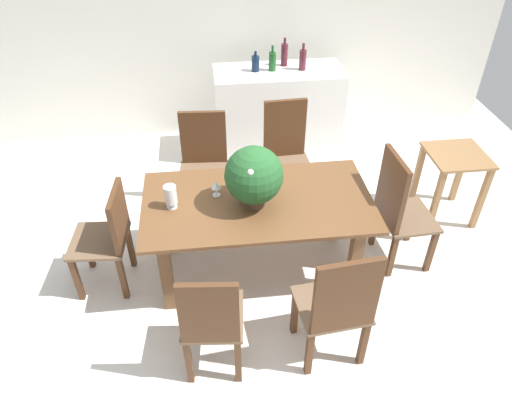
{
  "coord_description": "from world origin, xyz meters",
  "views": [
    {
      "loc": [
        -0.36,
        -2.92,
        3.02
      ],
      "look_at": [
        0.01,
        0.21,
        0.57
      ],
      "focal_mm": 33.68,
      "sensor_mm": 36.0,
      "label": 1
    }
  ],
  "objects_px": {
    "chair_foot_end": "(398,206)",
    "wine_glass": "(216,185)",
    "kitchen_counter": "(278,113)",
    "chair_head_end": "(109,234)",
    "chair_far_left": "(204,158)",
    "side_table": "(453,171)",
    "wine_bottle_amber": "(255,63)",
    "crystal_vase_left": "(171,195)",
    "flower_centerpiece": "(254,176)",
    "chair_near_left": "(211,320)",
    "dining_table": "(258,213)",
    "wine_bottle_dark": "(284,54)",
    "crystal_vase_center_near": "(273,168)",
    "wine_bottle_green": "(272,61)",
    "wine_bottle_clear": "(303,59)",
    "chair_near_right": "(338,305)"
  },
  "relations": [
    {
      "from": "crystal_vase_left",
      "to": "side_table",
      "type": "height_order",
      "value": "crystal_vase_left"
    },
    {
      "from": "crystal_vase_left",
      "to": "chair_near_right",
      "type": "bearing_deg",
      "value": -41.65
    },
    {
      "from": "chair_head_end",
      "to": "crystal_vase_left",
      "type": "xyz_separation_m",
      "value": [
        0.51,
        0.0,
        0.34
      ]
    },
    {
      "from": "wine_bottle_clear",
      "to": "crystal_vase_center_near",
      "type": "bearing_deg",
      "value": -108.75
    },
    {
      "from": "dining_table",
      "to": "crystal_vase_left",
      "type": "bearing_deg",
      "value": -179.4
    },
    {
      "from": "chair_foot_end",
      "to": "wine_bottle_amber",
      "type": "bearing_deg",
      "value": 22.88
    },
    {
      "from": "chair_far_left",
      "to": "wine_bottle_amber",
      "type": "height_order",
      "value": "wine_bottle_amber"
    },
    {
      "from": "wine_bottle_clear",
      "to": "wine_glass",
      "type": "bearing_deg",
      "value": -119.47
    },
    {
      "from": "dining_table",
      "to": "crystal_vase_center_near",
      "type": "bearing_deg",
      "value": 61.51
    },
    {
      "from": "chair_head_end",
      "to": "crystal_vase_center_near",
      "type": "height_order",
      "value": "chair_head_end"
    },
    {
      "from": "kitchen_counter",
      "to": "wine_bottle_green",
      "type": "xyz_separation_m",
      "value": [
        -0.07,
        0.01,
        0.6
      ]
    },
    {
      "from": "chair_head_end",
      "to": "chair_near_left",
      "type": "xyz_separation_m",
      "value": [
        0.76,
        -0.95,
        0.02
      ]
    },
    {
      "from": "chair_near_right",
      "to": "flower_centerpiece",
      "type": "distance_m",
      "value": 1.11
    },
    {
      "from": "flower_centerpiece",
      "to": "wine_glass",
      "type": "relative_size",
      "value": 3.6
    },
    {
      "from": "wine_glass",
      "to": "kitchen_counter",
      "type": "bearing_deg",
      "value": 66.93
    },
    {
      "from": "wine_glass",
      "to": "wine_bottle_amber",
      "type": "distance_m",
      "value": 1.93
    },
    {
      "from": "crystal_vase_left",
      "to": "wine_glass",
      "type": "height_order",
      "value": "crystal_vase_left"
    },
    {
      "from": "chair_near_left",
      "to": "kitchen_counter",
      "type": "distance_m",
      "value": 3.02
    },
    {
      "from": "chair_foot_end",
      "to": "wine_glass",
      "type": "height_order",
      "value": "chair_foot_end"
    },
    {
      "from": "chair_foot_end",
      "to": "wine_bottle_dark",
      "type": "height_order",
      "value": "wine_bottle_dark"
    },
    {
      "from": "dining_table",
      "to": "chair_far_left",
      "type": "distance_m",
      "value": 1.04
    },
    {
      "from": "wine_bottle_clear",
      "to": "wine_bottle_amber",
      "type": "relative_size",
      "value": 1.33
    },
    {
      "from": "kitchen_counter",
      "to": "chair_head_end",
      "type": "bearing_deg",
      "value": -130.19
    },
    {
      "from": "flower_centerpiece",
      "to": "wine_glass",
      "type": "bearing_deg",
      "value": 151.02
    },
    {
      "from": "kitchen_counter",
      "to": "wine_bottle_amber",
      "type": "bearing_deg",
      "value": 176.3
    },
    {
      "from": "side_table",
      "to": "chair_near_left",
      "type": "bearing_deg",
      "value": -147.27
    },
    {
      "from": "chair_near_left",
      "to": "flower_centerpiece",
      "type": "height_order",
      "value": "flower_centerpiece"
    },
    {
      "from": "dining_table",
      "to": "wine_bottle_dark",
      "type": "bearing_deg",
      "value": 75.34
    },
    {
      "from": "dining_table",
      "to": "wine_bottle_dark",
      "type": "height_order",
      "value": "wine_bottle_dark"
    },
    {
      "from": "wine_glass",
      "to": "kitchen_counter",
      "type": "xyz_separation_m",
      "value": [
        0.78,
        1.83,
        -0.35
      ]
    },
    {
      "from": "crystal_vase_left",
      "to": "wine_bottle_clear",
      "type": "height_order",
      "value": "wine_bottle_clear"
    },
    {
      "from": "chair_far_left",
      "to": "kitchen_counter",
      "type": "distance_m",
      "value": 1.31
    },
    {
      "from": "wine_bottle_clear",
      "to": "dining_table",
      "type": "bearing_deg",
      "value": -110.36
    },
    {
      "from": "chair_head_end",
      "to": "chair_near_left",
      "type": "height_order",
      "value": "chair_near_left"
    },
    {
      "from": "crystal_vase_left",
      "to": "wine_glass",
      "type": "xyz_separation_m",
      "value": [
        0.35,
        0.11,
        -0.01
      ]
    },
    {
      "from": "chair_far_left",
      "to": "kitchen_counter",
      "type": "bearing_deg",
      "value": 52.65
    },
    {
      "from": "chair_near_left",
      "to": "wine_bottle_dark",
      "type": "xyz_separation_m",
      "value": [
        0.96,
        3.02,
        0.58
      ]
    },
    {
      "from": "dining_table",
      "to": "wine_bottle_green",
      "type": "bearing_deg",
      "value": 78.6
    },
    {
      "from": "kitchen_counter",
      "to": "wine_bottle_dark",
      "type": "distance_m",
      "value": 0.64
    },
    {
      "from": "chair_far_left",
      "to": "side_table",
      "type": "xyz_separation_m",
      "value": [
        2.3,
        -0.42,
        -0.05
      ]
    },
    {
      "from": "wine_bottle_clear",
      "to": "kitchen_counter",
      "type": "bearing_deg",
      "value": 178.75
    },
    {
      "from": "chair_near_left",
      "to": "wine_bottle_amber",
      "type": "height_order",
      "value": "wine_bottle_amber"
    },
    {
      "from": "chair_foot_end",
      "to": "crystal_vase_center_near",
      "type": "relative_size",
      "value": 6.77
    },
    {
      "from": "kitchen_counter",
      "to": "wine_bottle_amber",
      "type": "height_order",
      "value": "wine_bottle_amber"
    },
    {
      "from": "kitchen_counter",
      "to": "wine_bottle_amber",
      "type": "relative_size",
      "value": 6.5
    },
    {
      "from": "dining_table",
      "to": "crystal_vase_center_near",
      "type": "relative_size",
      "value": 11.43
    },
    {
      "from": "chair_near_left",
      "to": "crystal_vase_left",
      "type": "height_order",
      "value": "chair_near_left"
    },
    {
      "from": "wine_glass",
      "to": "chair_near_left",
      "type": "bearing_deg",
      "value": -95.37
    },
    {
      "from": "chair_near_left",
      "to": "crystal_vase_center_near",
      "type": "distance_m",
      "value": 1.41
    },
    {
      "from": "wine_bottle_amber",
      "to": "side_table",
      "type": "height_order",
      "value": "wine_bottle_amber"
    }
  ]
}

